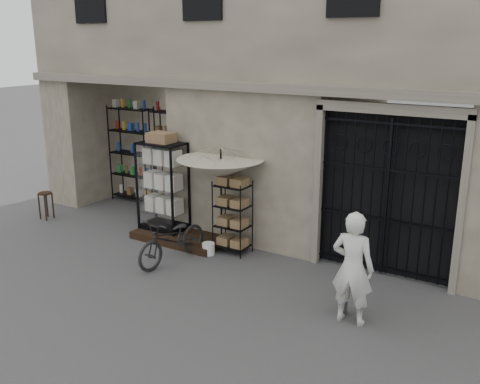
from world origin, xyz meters
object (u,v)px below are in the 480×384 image
Objects in this scene: wire_rack at (233,218)px; bicycle at (174,261)px; wooden_stool at (46,205)px; display_cabinet at (163,191)px; shopkeeper at (349,321)px; market_umbrella at (221,163)px; white_bucket at (208,249)px; steel_bollard at (344,291)px.

wire_rack is 0.85× the size of bicycle.
bicycle is at bearing -6.04° from wooden_stool.
shopkeeper is (4.76, -1.43, -1.00)m from display_cabinet.
display_cabinet is 1.66m from market_umbrella.
market_umbrella is 1.71m from white_bucket.
wire_rack reaches higher than steel_bollard.
steel_bollard is at bearing -15.41° from white_bucket.
bicycle reaches higher than wooden_stool.
market_umbrella reaches higher than display_cabinet.
wooden_stool is at bearing -149.98° from wire_rack.
white_bucket is at bearing 164.59° from steel_bollard.
market_umbrella is 3.82× the size of wooden_stool.
display_cabinet reaches higher than wooden_stool.
bicycle is at bearing 176.36° from steel_bollard.
steel_bollard reaches higher than white_bucket.
market_umbrella is 1.43× the size of bicycle.
steel_bollard is 0.44× the size of shopkeeper.
steel_bollard is (3.12, -1.30, -1.39)m from market_umbrella.
wooden_stool is (-4.56, -0.63, -1.43)m from market_umbrella.
bicycle is (-0.39, -1.07, -1.77)m from market_umbrella.
white_bucket is 4.54m from wooden_stool.
steel_bollard is at bearing -0.17° from wire_rack.
bicycle is at bearing -110.12° from market_umbrella.
bicycle is 2.67× the size of wooden_stool.
white_bucket is 0.14× the size of bicycle.
market_umbrella is at bearing -4.42° from display_cabinet.
white_bucket is at bearing 66.19° from bicycle.
wooden_stool is 7.90m from shopkeeper.
shopkeeper is (7.85, -0.82, -0.34)m from wooden_stool.
wire_rack is 5.95× the size of white_bucket.
display_cabinet reaches higher than shopkeeper.
steel_bollard is (4.59, -1.27, -0.62)m from display_cabinet.
shopkeeper is at bearing -22.18° from display_cabinet.
display_cabinet is 1.19× the size of bicycle.
market_umbrella is 1.42× the size of shopkeeper.
bicycle is at bearing -7.49° from shopkeeper.
market_umbrella reaches higher than shopkeeper.
wooden_stool reaches higher than white_bucket.
market_umbrella is 9.98× the size of white_bucket.
white_bucket is at bearing -93.55° from market_umbrella.
steel_bollard reaches higher than shopkeeper.
shopkeeper is at bearing -17.18° from white_bucket.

